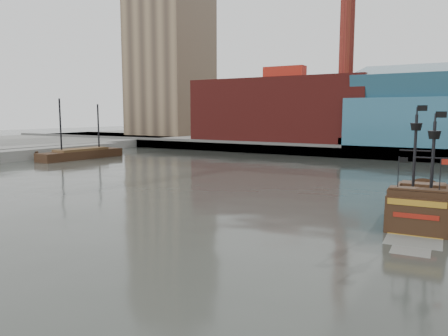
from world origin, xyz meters
The scene contains 7 objects.
ground centered at (0.00, 0.00, 0.00)m, with size 400.00×400.00×0.00m, color #2B2D27.
promenade_far centered at (0.00, 92.00, 1.00)m, with size 220.00×60.00×2.00m, color slate.
seawall centered at (0.00, 62.50, 1.30)m, with size 220.00×1.00×2.60m, color #4C4C49.
pier centered at (-58.00, 30.00, 1.00)m, with size 6.00×40.00×2.00m, color slate.
skyline centered at (5.21, 84.56, 24.55)m, with size 149.00×45.00×62.00m.
pirate_ship centered at (15.65, 13.68, 0.94)m, with size 5.18×14.16×10.41m.
docked_vessel centered at (-48.89, 33.73, 0.78)m, with size 4.83×18.26×12.31m.
Camera 1 is at (20.10, -25.68, 9.04)m, focal length 35.00 mm.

